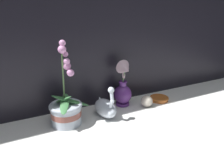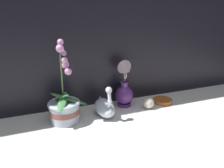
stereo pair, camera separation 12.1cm
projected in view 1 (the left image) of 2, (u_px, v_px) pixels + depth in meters
The scene contains 7 objects.
ground_plane at pixel (128, 120), 1.18m from camera, with size 2.80×2.80×0.00m, color silver.
window_backdrop at pixel (106, 2), 1.21m from camera, with size 2.80×0.03×1.20m.
orchid_potted_plant at pixel (66, 109), 1.12m from camera, with size 0.21×0.21×0.44m.
swan_figurine at pixel (105, 107), 1.21m from camera, with size 0.10×0.20×0.19m.
blue_vase at pixel (123, 88), 1.31m from camera, with size 0.11×0.13×0.29m.
glass_sphere at pixel (147, 101), 1.32m from camera, with size 0.07×0.07×0.07m.
amber_dish at pixel (159, 98), 1.42m from camera, with size 0.12×0.12×0.02m.
Camera 1 is at (-0.55, -0.89, 0.58)m, focal length 35.00 mm.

